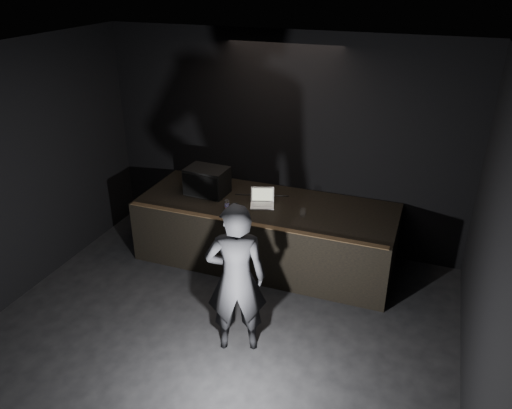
{
  "coord_description": "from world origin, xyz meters",
  "views": [
    {
      "loc": [
        2.27,
        -3.85,
        4.37
      ],
      "look_at": [
        -0.01,
        2.3,
        1.18
      ],
      "focal_mm": 35.0,
      "sensor_mm": 36.0,
      "label": 1
    }
  ],
  "objects_px": {
    "stage_riser": "(266,232)",
    "laptop": "(262,201)",
    "person": "(236,279)",
    "beer_can": "(227,205)",
    "stage_monitor": "(207,181)"
  },
  "relations": [
    {
      "from": "stage_riser",
      "to": "person",
      "type": "height_order",
      "value": "person"
    },
    {
      "from": "stage_riser",
      "to": "person",
      "type": "xyz_separation_m",
      "value": [
        0.34,
        -2.04,
        0.49
      ]
    },
    {
      "from": "stage_monitor",
      "to": "beer_can",
      "type": "bearing_deg",
      "value": -36.13
    },
    {
      "from": "person",
      "to": "beer_can",
      "type": "bearing_deg",
      "value": -85.01
    },
    {
      "from": "beer_can",
      "to": "person",
      "type": "distance_m",
      "value": 1.84
    },
    {
      "from": "stage_riser",
      "to": "beer_can",
      "type": "height_order",
      "value": "beer_can"
    },
    {
      "from": "laptop",
      "to": "beer_can",
      "type": "bearing_deg",
      "value": -158.26
    },
    {
      "from": "stage_riser",
      "to": "laptop",
      "type": "relative_size",
      "value": 9.11
    },
    {
      "from": "stage_monitor",
      "to": "person",
      "type": "height_order",
      "value": "person"
    },
    {
      "from": "stage_riser",
      "to": "stage_monitor",
      "type": "bearing_deg",
      "value": 177.83
    },
    {
      "from": "laptop",
      "to": "person",
      "type": "xyz_separation_m",
      "value": [
        0.39,
        -2.0,
        -0.07
      ]
    },
    {
      "from": "stage_monitor",
      "to": "laptop",
      "type": "height_order",
      "value": "stage_monitor"
    },
    {
      "from": "stage_riser",
      "to": "laptop",
      "type": "bearing_deg",
      "value": -145.76
    },
    {
      "from": "stage_monitor",
      "to": "person",
      "type": "relative_size",
      "value": 0.34
    },
    {
      "from": "person",
      "to": "laptop",
      "type": "bearing_deg",
      "value": -100.76
    }
  ]
}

